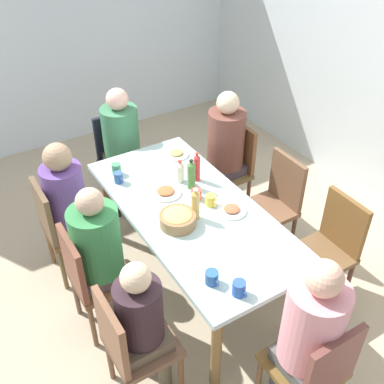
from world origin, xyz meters
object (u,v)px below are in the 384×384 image
cup_3 (239,288)px  cup_4 (196,194)px  person_5 (122,138)px  chair_6 (275,200)px  person_3 (67,199)px  person_7 (310,330)px  bottle_3 (180,172)px  person_1 (142,320)px  chair_5 (120,155)px  chair_2 (91,276)px  cup_1 (211,200)px  cup_2 (119,178)px  bottle_2 (191,175)px  plate_0 (176,154)px  bowl_0 (178,219)px  chair_1 (130,344)px  chair_3 (61,225)px  chair_4 (330,245)px  chair_7 (314,369)px  person_2 (99,248)px  cup_5 (117,169)px  chair_0 (232,165)px  person_0 (225,145)px  dining_table (192,218)px  cup_0 (212,278)px  plate_2 (166,192)px  plate_1 (232,210)px  bottle_0 (195,205)px

cup_3 → cup_4: 0.96m
person_5 → chair_6: bearing=33.4°
person_3 → person_7: (1.88, 0.73, 0.04)m
bottle_3 → person_1: bearing=-40.2°
chair_5 → person_7: bearing=0.0°
chair_2 → person_7: person_7 is taller
cup_4 → chair_2: bearing=-84.4°
cup_1 → cup_2: bearing=-143.5°
person_3 → bottle_2: person_3 is taller
person_7 → plate_0: (-1.93, 0.27, 0.01)m
bowl_0 → cup_3: bowl_0 is taller
chair_1 → chair_3: 1.27m
chair_4 → chair_7: (0.70, -0.82, 0.00)m
person_1 → cup_4: size_ratio=9.76×
person_2 → chair_7: 1.53m
chair_2 → person_2: (0.00, 0.09, 0.22)m
chair_7 → person_7: size_ratio=0.70×
cup_3 → cup_5: 1.53m
person_1 → cup_1: 1.06m
person_2 → chair_6: bearing=90.0°
chair_0 → cup_3: 1.80m
person_0 → dining_table: bearing=-49.1°
chair_2 → person_0: bearing=112.2°
chair_7 → chair_0: bearing=157.3°
dining_table → cup_5: 0.76m
cup_0 → bottle_2: (-0.90, 0.40, 0.08)m
person_0 → cup_0: size_ratio=10.68×
chair_3 → cup_3: 1.63m
person_3 → plate_2: 0.76m
cup_0 → chair_0: bearing=140.2°
chair_2 → bottle_2: bearing=103.3°
bottle_3 → person_3: bearing=-109.2°
person_3 → bottle_2: size_ratio=4.84×
chair_3 → chair_0: bearing=90.0°
person_0 → plate_1: (0.81, -0.51, 0.02)m
dining_table → bottle_3: bottle_3 is taller
plate_0 → cup_5: cup_5 is taller
plate_1 → bowl_0: 0.41m
person_5 → cup_1: bearing=6.2°
person_0 → cup_1: size_ratio=11.24×
person_7 → bowl_0: person_7 is taller
chair_5 → plate_0: bearing=22.6°
plate_2 → bottle_3: (-0.08, 0.18, 0.08)m
person_5 → bottle_3: bearing=6.4°
dining_table → cup_4: cup_4 is taller
person_3 → bottle_0: (0.74, 0.69, 0.16)m
chair_6 → cup_4: (-0.09, -0.73, 0.29)m
chair_0 → bottle_3: (0.29, -0.72, 0.35)m
chair_2 → plate_2: (-0.26, 0.74, 0.27)m
chair_0 → plate_0: bearing=-96.0°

